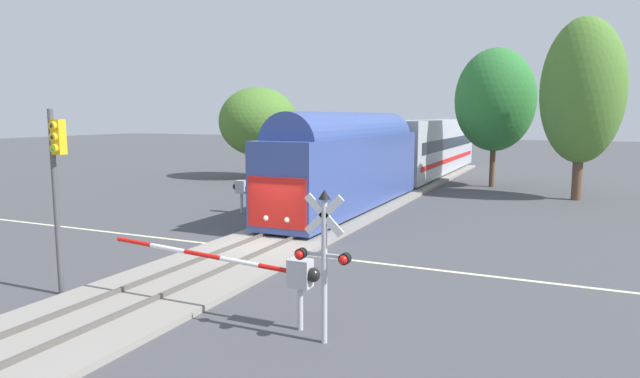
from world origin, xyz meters
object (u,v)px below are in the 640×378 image
elm_centre_background (495,100)px  pine_left_background (258,122)px  oak_far_right (582,91)px  crossing_gate_near (272,270)px  commuter_train (402,151)px  crossing_signal_mast (324,251)px  traffic_signal_median (56,172)px  crossing_gate_far (250,188)px

elm_centre_background → pine_left_background: (-18.73, -2.47, -1.65)m
elm_centre_background → oak_far_right: oak_far_right is taller
elm_centre_background → crossing_gate_near: bearing=-92.7°
commuter_train → crossing_gate_near: bearing=-80.8°
crossing_gate_near → pine_left_background: pine_left_background is taller
crossing_gate_near → elm_centre_background: size_ratio=0.63×
commuter_train → pine_left_background: pine_left_background is taller
crossing_gate_near → elm_centre_background: 31.19m
crossing_signal_mast → traffic_signal_median: bearing=-179.8°
crossing_gate_near → crossing_signal_mast: bearing=-17.3°
commuter_train → oak_far_right: size_ratio=3.58×
crossing_gate_far → elm_centre_background: elm_centre_background is taller
traffic_signal_median → pine_left_background: (-10.46, 28.82, 1.11)m
pine_left_background → traffic_signal_median: bearing=-70.1°
elm_centre_background → pine_left_background: elm_centre_background is taller
traffic_signal_median → elm_centre_background: elm_centre_background is taller
crossing_signal_mast → crossing_gate_far: 17.51m
crossing_signal_mast → crossing_gate_far: (-10.57, 13.94, -0.82)m
traffic_signal_median → oak_far_right: 30.40m
crossing_gate_near → crossing_signal_mast: size_ratio=1.77×
oak_far_right → commuter_train: bearing=177.3°
crossing_signal_mast → oak_far_right: 27.73m
oak_far_right → crossing_gate_far: bearing=-141.4°
commuter_train → crossing_signal_mast: size_ratio=11.13×
crossing_gate_far → pine_left_background: (-8.33, 14.86, 3.38)m
oak_far_right → pine_left_background: 24.61m
crossing_signal_mast → elm_centre_background: 31.55m
commuter_train → pine_left_background: bearing=173.5°
crossing_signal_mast → traffic_signal_median: traffic_signal_median is taller
traffic_signal_median → pine_left_background: pine_left_background is taller
crossing_gate_near → crossing_gate_far: size_ratio=1.17×
crossing_gate_far → commuter_train: bearing=71.1°
commuter_train → crossing_gate_near: 27.21m
oak_far_right → pine_left_background: (-24.45, 2.02, -2.01)m
elm_centre_background → crossing_gate_far: bearing=-121.0°
pine_left_background → crossing_signal_mast: bearing=-56.7°
commuter_train → crossing_gate_far: size_ratio=7.38×
commuter_train → crossing_signal_mast: (6.00, -27.34, -0.55)m
crossing_gate_far → elm_centre_background: size_ratio=0.54×
elm_centre_background → oak_far_right: 7.28m
traffic_signal_median → commuter_train: bearing=84.9°
crossing_gate_near → oak_far_right: 27.76m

